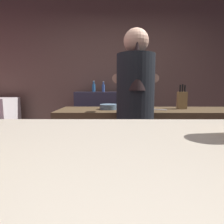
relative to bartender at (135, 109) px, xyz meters
The scene contains 9 objects.
wall_back 1.92m from the bartender, 93.90° to the left, with size 5.20×0.10×2.70m, color brown.
prep_counter 0.72m from the bartender, 63.99° to the left, with size 2.10×0.60×0.91m, color #4D3A25.
back_shelf 1.70m from the bartender, 103.12° to the left, with size 0.97×0.36×1.08m, color #323044.
bartender is the anchor object (origin of this frame).
knife_block 0.79m from the bartender, 39.90° to the left, with size 0.10×0.08×0.29m.
mixing_bowl 0.52m from the bartender, 118.50° to the left, with size 0.21×0.21×0.06m, color slate.
chefs_knife 0.50m from the bartender, 55.32° to the left, with size 0.24×0.03×0.01m, color silver.
bottle_olive_oil 1.68m from the bartender, 102.92° to the left, with size 0.05×0.05×0.18m.
bottle_vinegar 1.72m from the bartender, 108.49° to the left, with size 0.06×0.06×0.19m.
Camera 1 is at (-0.07, -1.39, 1.17)m, focal length 30.32 mm.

